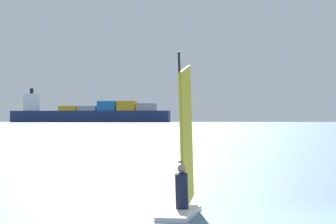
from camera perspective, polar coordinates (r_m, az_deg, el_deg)
name	(u,v)px	position (r m, az deg, el deg)	size (l,w,h in m)	color
ground_plane	(336,219)	(18.38, 12.90, -8.06)	(4000.00, 4000.00, 0.00)	#476B84
windsurfer	(183,171)	(18.98, 1.14, -4.56)	(1.21, 3.70, 4.13)	white
cargo_ship	(91,113)	(803.84, -6.01, -0.11)	(174.53, 43.32, 37.48)	navy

